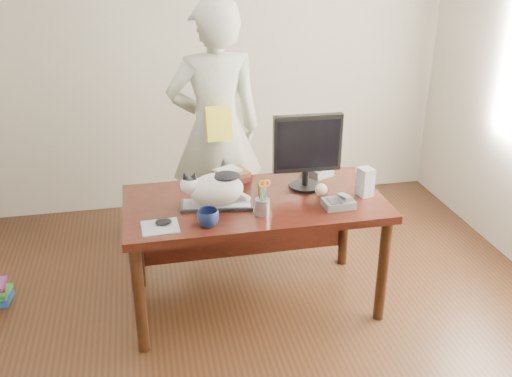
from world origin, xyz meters
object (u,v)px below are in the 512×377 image
object	(u,v)px
pen_cup	(263,205)
calculator	(317,170)
baseball	(321,190)
book_stack	(230,176)
speaker	(365,182)
phone	(339,203)
cat	(214,188)
mouse	(163,222)
desk	(252,216)
person	(216,131)
keyboard	(217,205)
coffee_mug	(208,218)
monitor	(307,148)

from	to	relation	value
pen_cup	calculator	xyz separation A→B (m)	(0.50, 0.52, -0.03)
baseball	book_stack	world-z (taller)	book_stack
speaker	phone	bearing A→B (deg)	-164.24
cat	mouse	xyz separation A→B (m)	(-0.32, -0.18, -0.10)
desk	cat	bearing A→B (deg)	-153.98
person	keyboard	bearing A→B (deg)	78.17
keyboard	phone	bearing A→B (deg)	-4.04
desk	book_stack	bearing A→B (deg)	112.22
mouse	phone	world-z (taller)	phone
coffee_mug	baseball	distance (m)	0.79
coffee_mug	person	bearing A→B (deg)	79.39
book_stack	calculator	xyz separation A→B (m)	(0.60, -0.00, -0.01)
pen_cup	calculator	distance (m)	0.72
monitor	speaker	size ratio (longest dim) A/B	2.71
coffee_mug	phone	size ratio (longest dim) A/B	0.67
baseball	calculator	size ratio (longest dim) A/B	0.34
keyboard	mouse	bearing A→B (deg)	-144.09
desk	coffee_mug	xyz separation A→B (m)	(-0.32, -0.36, 0.20)
desk	person	xyz separation A→B (m)	(-0.12, 0.73, 0.34)
cat	monitor	distance (m)	0.65
person	mouse	bearing A→B (deg)	62.62
desk	keyboard	size ratio (longest dim) A/B	3.57
cat	calculator	distance (m)	0.85
keyboard	book_stack	size ratio (longest dim) A/B	1.56
coffee_mug	speaker	size ratio (longest dim) A/B	0.69
speaker	monitor	bearing A→B (deg)	136.78
desk	pen_cup	bearing A→B (deg)	-88.43
keyboard	monitor	world-z (taller)	monitor
coffee_mug	book_stack	distance (m)	0.64
cat	phone	xyz separation A→B (m)	(0.73, -0.15, -0.10)
desk	book_stack	distance (m)	0.32
desk	coffee_mug	distance (m)	0.52
baseball	calculator	world-z (taller)	baseball
pen_cup	mouse	world-z (taller)	pen_cup
book_stack	person	xyz separation A→B (m)	(-0.02, 0.49, 0.15)
calculator	phone	bearing A→B (deg)	-114.67
desk	baseball	bearing A→B (deg)	-12.93
monitor	baseball	world-z (taller)	monitor
desk	monitor	distance (m)	0.56
mouse	speaker	world-z (taller)	speaker
phone	book_stack	world-z (taller)	book_stack
monitor	book_stack	distance (m)	0.56
pen_cup	keyboard	bearing A→B (deg)	148.01
mouse	keyboard	bearing A→B (deg)	25.73
book_stack	monitor	bearing A→B (deg)	-46.89
phone	calculator	bearing A→B (deg)	85.13
mouse	calculator	world-z (taller)	calculator
mouse	speaker	xyz separation A→B (m)	(1.26, 0.15, 0.07)
mouse	phone	bearing A→B (deg)	-1.02
keyboard	desk	bearing A→B (deg)	35.16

